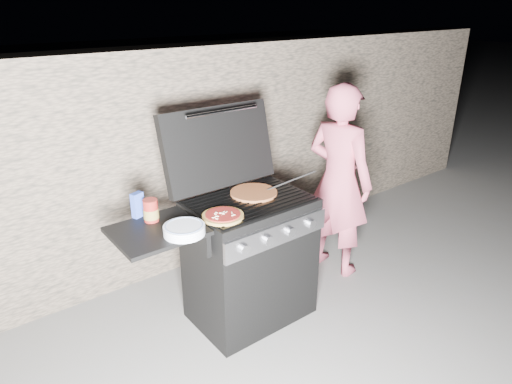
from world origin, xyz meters
TOP-DOWN VIEW (x-y plane):
  - ground at (0.00, 0.00)m, footprint 50.00×50.00m
  - stone_wall at (0.00, 1.05)m, footprint 8.00×0.35m
  - gas_grill at (-0.25, 0.00)m, footprint 1.34×0.79m
  - pizza_topped at (-0.29, -0.12)m, footprint 0.27×0.27m
  - pizza_plain at (0.08, 0.06)m, footprint 0.41×0.41m
  - sauce_jar at (-0.64, 0.12)m, footprint 0.09×0.09m
  - blue_carton at (-0.68, 0.22)m, footprint 0.08×0.06m
  - plate_stack at (-0.57, -0.15)m, footprint 0.29×0.29m
  - person at (0.95, 0.09)m, footprint 0.47×0.63m
  - tongs at (0.35, 0.00)m, footprint 0.42×0.08m

SIDE VIEW (x-z plane):
  - ground at x=0.00m, z-range 0.00..0.00m
  - gas_grill at x=-0.25m, z-range 0.00..0.91m
  - person at x=0.95m, z-range 0.00..1.57m
  - stone_wall at x=0.00m, z-range 0.00..1.80m
  - pizza_plain at x=0.08m, z-range 0.91..0.93m
  - pizza_topped at x=-0.29m, z-range 0.91..0.94m
  - plate_stack at x=-0.57m, z-range 0.90..0.96m
  - tongs at x=0.35m, z-range 0.91..1.00m
  - sauce_jar at x=-0.64m, z-range 0.90..1.04m
  - blue_carton at x=-0.68m, z-range 0.90..1.06m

